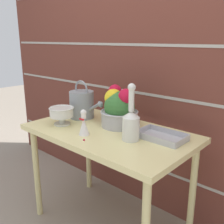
# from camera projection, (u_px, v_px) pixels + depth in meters

# --- Properties ---
(brick_wall) EXTENTS (3.60, 0.08, 2.20)m
(brick_wall) POSITION_uv_depth(u_px,v_px,m) (150.00, 70.00, 1.96)
(brick_wall) COLOR brown
(brick_wall) RESTS_ON ground_plane
(patio_table) EXTENTS (1.11, 0.65, 0.74)m
(patio_table) POSITION_uv_depth(u_px,v_px,m) (109.00, 142.00, 1.75)
(patio_table) COLOR beige
(patio_table) RESTS_ON ground_plane
(watering_can) EXTENTS (0.33, 0.18, 0.29)m
(watering_can) POSITION_uv_depth(u_px,v_px,m) (82.00, 104.00, 1.98)
(watering_can) COLOR gray
(watering_can) RESTS_ON patio_table
(crystal_pedestal_bowl) EXTENTS (0.17, 0.17, 0.13)m
(crystal_pedestal_bowl) POSITION_uv_depth(u_px,v_px,m) (62.00, 113.00, 1.82)
(crystal_pedestal_bowl) COLOR silver
(crystal_pedestal_bowl) RESTS_ON patio_table
(flower_planter) EXTENTS (0.26, 0.26, 0.28)m
(flower_planter) POSITION_uv_depth(u_px,v_px,m) (119.00, 109.00, 1.78)
(flower_planter) COLOR #ADADB2
(flower_planter) RESTS_ON patio_table
(glass_decanter) EXTENTS (0.10, 0.10, 0.34)m
(glass_decanter) POSITION_uv_depth(u_px,v_px,m) (131.00, 122.00, 1.54)
(glass_decanter) COLOR silver
(glass_decanter) RESTS_ON patio_table
(figurine_vase) EXTENTS (0.07, 0.07, 0.16)m
(figurine_vase) POSITION_uv_depth(u_px,v_px,m) (84.00, 125.00, 1.63)
(figurine_vase) COLOR white
(figurine_vase) RESTS_ON patio_table
(wire_tray) EXTENTS (0.29, 0.18, 0.04)m
(wire_tray) POSITION_uv_depth(u_px,v_px,m) (161.00, 137.00, 1.58)
(wire_tray) COLOR #B7B7BC
(wire_tray) RESTS_ON patio_table
(fallen_petal) EXTENTS (0.01, 0.01, 0.01)m
(fallen_petal) POSITION_uv_depth(u_px,v_px,m) (84.00, 140.00, 1.55)
(fallen_petal) COLOR red
(fallen_petal) RESTS_ON patio_table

